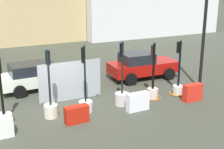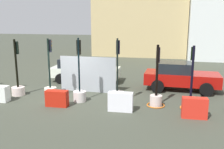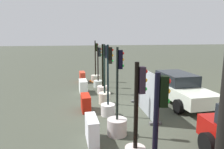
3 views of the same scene
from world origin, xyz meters
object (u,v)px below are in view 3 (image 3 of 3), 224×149
traffic_light_4 (108,103)px  car_white_van (180,88)px  construction_barrier_0 (82,77)px  traffic_light_6 (136,145)px  traffic_light_3 (105,93)px  construction_barrier_3 (92,130)px  traffic_light_2 (103,84)px  traffic_light_5 (117,122)px  traffic_light_0 (96,76)px  construction_barrier_1 (83,86)px  traffic_light_1 (98,80)px  construction_barrier_2 (86,103)px

traffic_light_4 → car_white_van: bearing=107.5°
traffic_light_4 → construction_barrier_0: traffic_light_4 is taller
traffic_light_6 → construction_barrier_0: bearing=-173.9°
traffic_light_3 → construction_barrier_3: (3.92, -0.97, -0.17)m
traffic_light_2 → traffic_light_5: (5.57, -0.18, -0.09)m
traffic_light_0 → traffic_light_5: (9.03, -0.04, 0.06)m
traffic_light_4 → construction_barrier_1: size_ratio=2.76×
traffic_light_1 → car_white_van: size_ratio=0.61×
construction_barrier_2 → car_white_van: car_white_van is taller
traffic_light_1 → construction_barrier_1: bearing=-40.7°
construction_barrier_0 → construction_barrier_1: size_ratio=0.92×
traffic_light_3 → traffic_light_6: size_ratio=1.07×
traffic_light_2 → traffic_light_4: (3.65, -0.22, -0.00)m
traffic_light_1 → car_white_van: 5.62m
traffic_light_6 → construction_barrier_0: size_ratio=2.75×
traffic_light_5 → traffic_light_3: bearing=179.6°
traffic_light_0 → construction_barrier_0: (0.05, -1.02, -0.05)m
traffic_light_1 → traffic_light_2: (1.62, 0.13, 0.08)m
traffic_light_0 → traffic_light_4: (7.11, -0.08, 0.14)m
construction_barrier_1 → car_white_van: (2.73, 5.04, 0.39)m
traffic_light_3 → construction_barrier_1: (-2.37, -1.05, -0.20)m
traffic_light_3 → construction_barrier_3: bearing=-13.8°
construction_barrier_1 → construction_barrier_2: 3.24m
traffic_light_0 → car_white_van: bearing=34.3°
traffic_light_5 → car_white_van: (-3.21, 4.01, 0.29)m
construction_barrier_2 → construction_barrier_0: bearing=179.7°
traffic_light_2 → traffic_light_5: 5.58m
traffic_light_1 → traffic_light_2: size_ratio=0.92×
construction_barrier_0 → construction_barrier_1: bearing=-0.7°
traffic_light_1 → traffic_light_4: 5.27m
traffic_light_2 → construction_barrier_1: size_ratio=2.63×
traffic_light_5 → traffic_light_1: bearing=179.6°
traffic_light_1 → construction_barrier_2: bearing=-13.4°
traffic_light_6 → car_white_van: bearing=142.7°
car_white_van → construction_barrier_0: bearing=-139.1°
traffic_light_2 → traffic_light_5: size_ratio=0.95×
construction_barrier_1 → construction_barrier_0: bearing=179.3°
car_white_van → traffic_light_4: bearing=-72.5°
traffic_light_3 → construction_barrier_1: traffic_light_3 is taller
traffic_light_2 → construction_barrier_3: (5.93, -1.12, -0.15)m
traffic_light_1 → construction_barrier_2: 4.62m
traffic_light_3 → traffic_light_6: (5.41, 0.14, -0.01)m
traffic_light_2 → construction_barrier_2: size_ratio=2.84×
traffic_light_3 → construction_barrier_3: 4.04m
traffic_light_3 → construction_barrier_0: bearing=-169.4°
traffic_light_0 → traffic_light_4: size_ratio=0.99×
construction_barrier_0 → construction_barrier_3: construction_barrier_3 is taller
construction_barrier_3 → traffic_light_3: bearing=166.2°
traffic_light_3 → car_white_van: size_ratio=0.68×
traffic_light_0 → traffic_light_3: 5.47m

